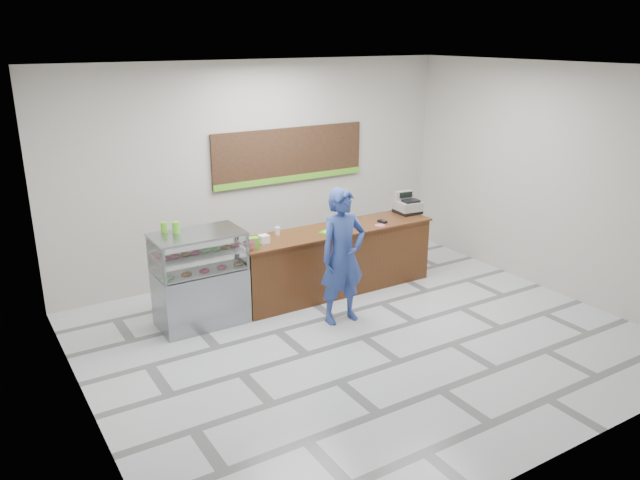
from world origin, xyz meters
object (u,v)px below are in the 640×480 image
serving_tray (333,231)px  cash_register (407,205)px  display_case (200,278)px  customer (343,256)px  sales_counter (335,260)px

serving_tray → cash_register: bearing=-12.1°
cash_register → display_case: bearing=-171.8°
display_case → customer: size_ratio=0.69×
sales_counter → cash_register: (1.50, 0.11, 0.65)m
display_case → customer: (1.73, -0.94, 0.28)m
sales_counter → cash_register: cash_register is taller
serving_tray → customer: 0.89m
cash_register → customer: 2.26m
sales_counter → serving_tray: size_ratio=7.47×
sales_counter → customer: (-0.49, -0.94, 0.44)m
sales_counter → customer: 1.15m
cash_register → serving_tray: (-1.63, -0.24, -0.12)m
sales_counter → cash_register: 1.64m
cash_register → customer: size_ratio=0.22×
customer → cash_register: bearing=29.5°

